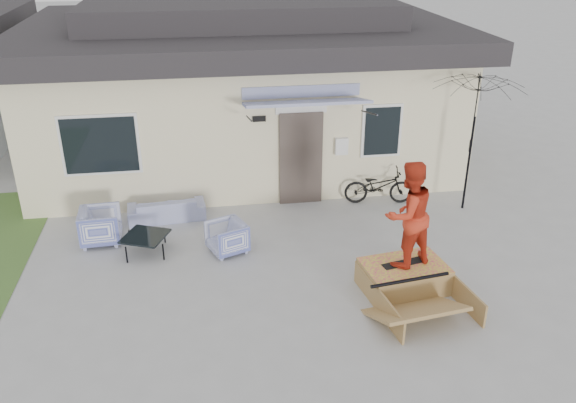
{
  "coord_description": "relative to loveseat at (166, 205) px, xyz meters",
  "views": [
    {
      "loc": [
        -1.15,
        -7.5,
        5.73
      ],
      "look_at": [
        0.3,
        1.8,
        1.3
      ],
      "focal_mm": 36.93,
      "sensor_mm": 36.0,
      "label": 1
    }
  ],
  "objects": [
    {
      "name": "ground",
      "position": [
        1.96,
        -4.09,
        -0.32
      ],
      "size": [
        90.0,
        90.0,
        0.0
      ],
      "primitive_type": "plane",
      "color": "#A4A4A4",
      "rests_on": "ground"
    },
    {
      "name": "house",
      "position": [
        1.96,
        3.91,
        1.63
      ],
      "size": [
        10.8,
        8.49,
        4.1
      ],
      "color": "beige",
      "rests_on": "ground"
    },
    {
      "name": "loveseat",
      "position": [
        0.0,
        0.0,
        0.0
      ],
      "size": [
        1.65,
        0.61,
        0.63
      ],
      "primitive_type": "imported",
      "rotation": [
        0.0,
        0.0,
        3.23
      ],
      "color": "#4852AB",
      "rests_on": "ground"
    },
    {
      "name": "armchair_left",
      "position": [
        -1.24,
        -0.85,
        0.07
      ],
      "size": [
        0.75,
        0.79,
        0.78
      ],
      "primitive_type": "imported",
      "rotation": [
        0.0,
        0.0,
        1.62
      ],
      "color": "#4852AB",
      "rests_on": "ground"
    },
    {
      "name": "armchair_right",
      "position": [
        1.18,
        -1.61,
        0.02
      ],
      "size": [
        0.82,
        0.84,
        0.68
      ],
      "primitive_type": "imported",
      "rotation": [
        0.0,
        0.0,
        -1.19
      ],
      "color": "#4852AB",
      "rests_on": "ground"
    },
    {
      "name": "coffee_table",
      "position": [
        -0.35,
        -1.41,
        -0.13
      ],
      "size": [
        0.99,
        0.99,
        0.37
      ],
      "primitive_type": "cube",
      "rotation": [
        0.0,
        0.0,
        -0.41
      ],
      "color": "black",
      "rests_on": "ground"
    },
    {
      "name": "bicycle",
      "position": [
        4.69,
        0.08,
        0.18
      ],
      "size": [
        1.6,
        0.74,
        0.98
      ],
      "primitive_type": "imported",
      "rotation": [
        0.0,
        0.0,
        1.43
      ],
      "color": "black",
      "rests_on": "ground"
    },
    {
      "name": "patio_umbrella",
      "position": [
        6.47,
        -0.48,
        1.43
      ],
      "size": [
        2.31,
        2.21,
        2.2
      ],
      "color": "black",
      "rests_on": "ground"
    },
    {
      "name": "skate_ramp",
      "position": [
        4.11,
        -3.35,
        -0.08
      ],
      "size": [
        1.64,
        2.03,
        0.46
      ],
      "primitive_type": null,
      "rotation": [
        0.0,
        0.0,
        0.14
      ],
      "color": "olive",
      "rests_on": "ground"
    },
    {
      "name": "skateboard",
      "position": [
        4.1,
        -3.31,
        0.17
      ],
      "size": [
        0.79,
        0.35,
        0.05
      ],
      "primitive_type": "cube",
      "rotation": [
        0.0,
        0.0,
        0.22
      ],
      "color": "black",
      "rests_on": "skate_ramp"
    },
    {
      "name": "skater",
      "position": [
        4.1,
        -3.31,
        1.12
      ],
      "size": [
        1.09,
        0.97,
        1.85
      ],
      "primitive_type": "imported",
      "rotation": [
        0.0,
        0.0,
        3.51
      ],
      "color": "red",
      "rests_on": "skateboard"
    }
  ]
}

